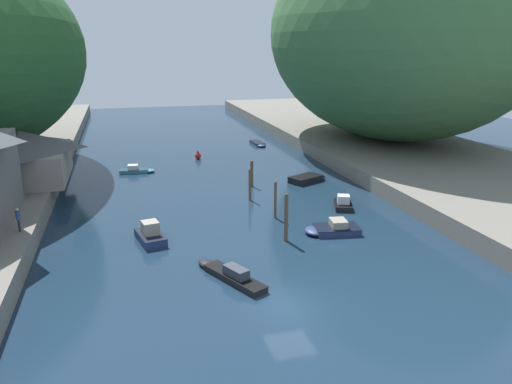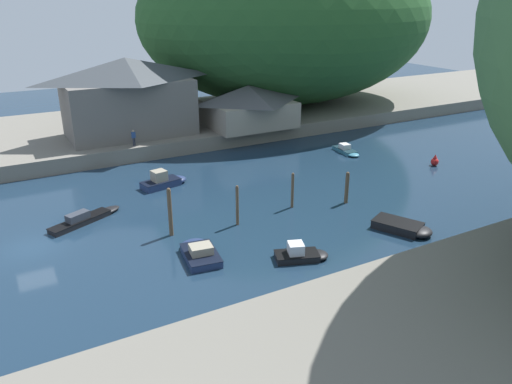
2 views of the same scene
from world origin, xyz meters
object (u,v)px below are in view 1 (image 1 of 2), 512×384
channel_buoy_near (198,155)px  person_by_boathouse (18,218)px  boathouse_shed (22,155)px  boat_small_dinghy (343,203)px  boat_yellow_tender (229,274)px  boat_red_skiff (149,233)px  boat_cabin_cruiser (258,144)px  boat_far_upstream (309,178)px  boat_moored_right (137,170)px  person_on_quay (40,181)px  boat_white_cruiser (331,229)px

channel_buoy_near → person_by_boathouse: (-16.34, -26.27, 2.11)m
boathouse_shed → person_by_boathouse: size_ratio=6.20×
boat_small_dinghy → channel_buoy_near: boat_small_dinghy is taller
boathouse_shed → boat_yellow_tender: size_ratio=1.72×
boat_red_skiff → boat_small_dinghy: boat_red_skiff is taller
boat_red_skiff → boat_cabin_cruiser: size_ratio=1.03×
boat_far_upstream → boat_moored_right: (-17.51, 8.50, -0.04)m
boat_small_dinghy → boat_cabin_cruiser: bearing=109.6°
person_on_quay → boat_red_skiff: bearing=-157.2°
boat_far_upstream → boat_white_cruiser: (-3.78, -14.73, 0.02)m
boat_moored_right → person_on_quay: size_ratio=2.41×
boat_white_cruiser → boat_red_skiff: (-13.67, 2.31, 0.14)m
boat_yellow_tender → boat_moored_right: bearing=73.0°
boathouse_shed → boat_small_dinghy: 30.17m
boat_yellow_tender → channel_buoy_near: channel_buoy_near is taller
boat_yellow_tender → boat_cabin_cruiser: (13.07, 40.68, -0.10)m
boat_moored_right → boathouse_shed: bearing=-52.1°
boat_red_skiff → boat_moored_right: bearing=78.7°
boat_yellow_tender → boat_far_upstream: bearing=31.4°
boat_yellow_tender → person_by_boathouse: 15.33m
channel_buoy_near → boat_cabin_cruiser: bearing=34.6°
boat_red_skiff → boathouse_shed: bearing=115.2°
channel_buoy_near → person_on_quay: (-16.27, -16.27, 2.11)m
boathouse_shed → person_by_boathouse: bearing=-82.3°
boathouse_shed → boat_small_dinghy: bearing=-21.2°
boat_far_upstream → boat_red_skiff: (-17.45, -12.42, 0.16)m
boat_white_cruiser → person_on_quay: person_on_quay is taller
boat_white_cruiser → boat_cabin_cruiser: bearing=1.9°
boat_yellow_tender → boat_moored_right: (-4.47, 28.72, -0.01)m
boat_red_skiff → boat_moored_right: 20.92m
boat_small_dinghy → channel_buoy_near: (-9.61, 22.61, 0.11)m
boat_white_cruiser → person_by_boathouse: 22.57m
boat_white_cruiser → boat_moored_right: (-13.73, 23.23, -0.06)m
boat_white_cruiser → channel_buoy_near: bearing=20.1°
boat_white_cruiser → boat_small_dinghy: (3.59, 5.78, 0.01)m
boathouse_shed → boat_red_skiff: (10.65, -14.31, -3.60)m
boat_yellow_tender → boat_small_dinghy: (12.85, 11.27, 0.06)m
boathouse_shed → boat_white_cruiser: 29.69m
boat_far_upstream → boat_moored_right: size_ratio=1.15×
boat_far_upstream → person_on_quay: person_on_quay is taller
boat_white_cruiser → boat_cabin_cruiser: (3.81, 35.18, -0.14)m
boat_yellow_tender → boat_red_skiff: size_ratio=1.34×
boat_red_skiff → channel_buoy_near: 27.18m
boathouse_shed → channel_buoy_near: (18.30, 11.77, -3.61)m
boat_small_dinghy → channel_buoy_near: size_ratio=3.24×
boat_yellow_tender → boat_white_cruiser: boat_white_cruiser is taller
person_by_boathouse → boat_white_cruiser: bearing=-118.2°
boat_white_cruiser → boat_small_dinghy: bearing=-23.8°
boathouse_shed → person_on_quay: boathouse_shed is taller
boat_white_cruiser → boat_cabin_cruiser: 35.39m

